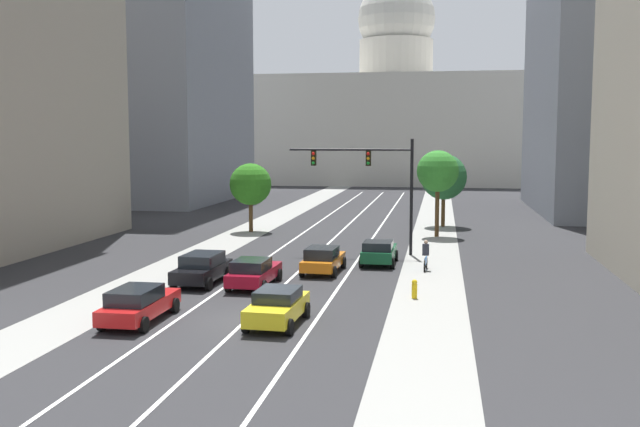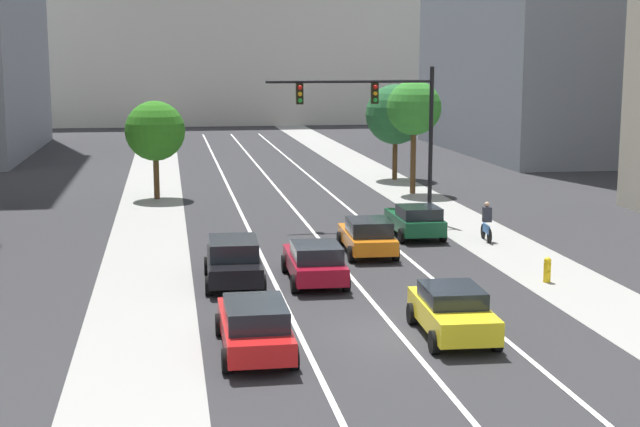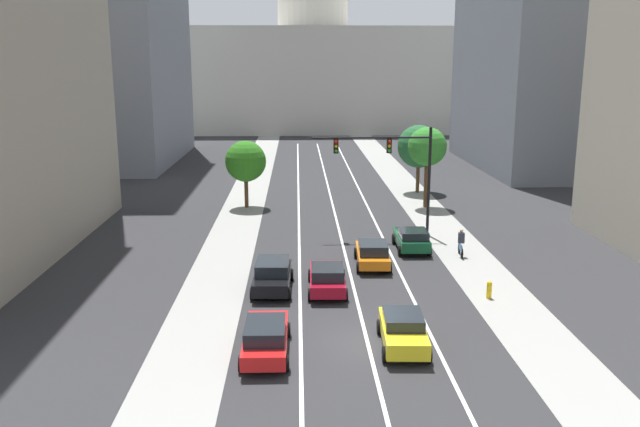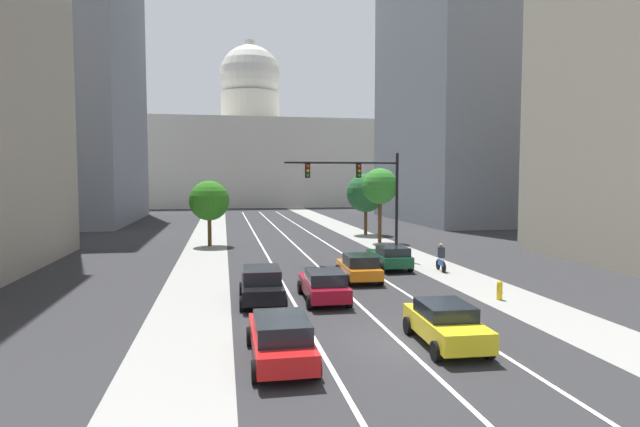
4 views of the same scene
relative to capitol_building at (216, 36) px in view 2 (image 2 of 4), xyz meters
The scene contains 19 objects.
ground_plane 55.42m from the capitol_building, 90.00° to the right, with size 400.00×400.00×0.00m, color #2B2B2D.
sidewalk_left 60.79m from the capitol_building, 97.05° to the right, with size 3.39×130.00×0.01m, color gray.
sidewalk_right 60.79m from the capitol_building, 82.95° to the right, with size 3.39×130.00×0.01m, color gray.
lane_stripe_left 70.27m from the capitol_building, 92.33° to the right, with size 0.16×90.00×0.01m, color white.
lane_stripe_center 70.22m from the capitol_building, 90.00° to the right, with size 0.16×90.00×0.01m, color white.
lane_stripe_right 70.27m from the capitol_building, 87.67° to the right, with size 0.16×90.00×0.01m, color white.
capitol_building is the anchor object (origin of this frame).
car_black 88.15m from the capitol_building, 92.77° to the right, with size 2.15×4.57×1.56m.
car_crimson 88.44m from the capitol_building, 90.92° to the right, with size 2.06×4.61×1.46m.
car_yellow 95.40m from the capitol_building, 89.15° to the right, with size 2.09×4.20×1.45m.
car_red 96.02m from the capitol_building, 92.55° to the right, with size 1.96×4.78×1.48m.
car_green 81.14m from the capitol_building, 86.98° to the right, with size 2.06×4.13×1.47m.
car_orange 84.17m from the capitol_building, 89.03° to the right, with size 2.11×4.41×1.48m.
traffic_signal_mast 76.96m from the capitol_building, 87.34° to the right, with size 7.97×0.39×7.39m.
fire_hydrant 90.03m from the capitol_building, 85.73° to the right, with size 0.26×0.35×0.91m.
cyclist 82.72m from the capitol_building, 85.11° to the right, with size 0.38×1.70×1.72m.
street_tree_far_right 62.30m from the capitol_building, 82.59° to the right, with size 3.83×3.83×6.11m.
street_tree_mid_right 68.33m from the capitol_building, 83.65° to the right, with size 3.13×3.13×6.53m.
street_tree_near_left 68.03m from the capitol_building, 95.99° to the right, with size 3.31×3.31×5.45m.
Camera 2 is at (-6.41, -24.95, 7.88)m, focal length 52.22 mm.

